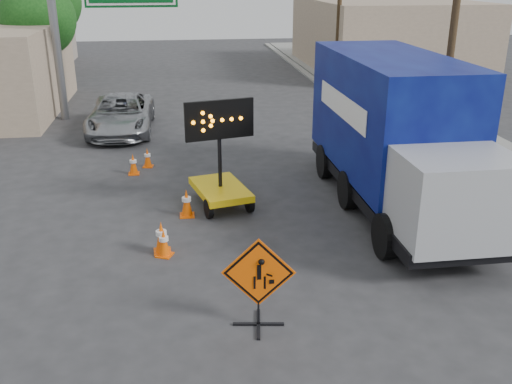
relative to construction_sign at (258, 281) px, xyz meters
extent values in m
plane|color=#2D2D30|center=(0.02, -0.48, -0.97)|extent=(100.00, 100.00, 0.00)
cube|color=gray|center=(7.22, 14.52, -0.91)|extent=(0.40, 60.00, 0.12)
cube|color=gray|center=(9.52, 14.52, -0.90)|extent=(4.00, 60.00, 0.15)
cube|color=tan|center=(13.02, 29.52, 1.33)|extent=(10.00, 14.00, 4.60)
cylinder|color=slate|center=(-6.48, 17.52, 2.43)|extent=(0.36, 0.36, 6.80)
cylinder|color=slate|center=(-8.48, 25.52, 3.53)|extent=(0.44, 0.44, 9.00)
cylinder|color=#3F2E1B|center=(8.02, 9.52, 3.53)|extent=(0.26, 0.26, 9.00)
cylinder|color=#3F2E1B|center=(8.02, 23.52, 3.53)|extent=(0.26, 0.26, 9.00)
cylinder|color=#3F2E1B|center=(-7.98, 21.52, 0.65)|extent=(0.28, 0.28, 3.25)
sphere|color=#124012|center=(-7.98, 21.52, 3.20)|extent=(3.71, 3.71, 3.71)
cylinder|color=#3F2E1B|center=(-8.98, 29.52, 0.82)|extent=(0.28, 0.28, 3.58)
sphere|color=#124012|center=(-8.98, 29.52, 3.63)|extent=(4.10, 4.10, 4.10)
cube|color=black|center=(0.00, 0.00, -0.95)|extent=(0.99, 0.20, 0.04)
cube|color=black|center=(0.00, 0.00, -0.95)|extent=(0.20, 0.99, 0.04)
cylinder|color=black|center=(0.00, 0.00, -0.59)|extent=(0.04, 0.04, 0.77)
cube|color=#FF5905|center=(0.00, 0.00, 0.18)|extent=(1.39, 0.22, 1.40)
cube|color=black|center=(0.00, 0.00, 0.18)|extent=(1.29, 0.19, 1.30)
cube|color=yellow|center=(-0.22, 6.15, -0.48)|extent=(1.79, 2.43, 0.20)
cylinder|color=black|center=(-0.22, 6.15, 0.78)|extent=(0.11, 0.11, 2.41)
cube|color=black|center=(-0.22, 6.15, 1.60)|extent=(1.94, 0.56, 1.09)
imported|color=#A3A5AA|center=(-3.70, 14.86, -0.21)|extent=(2.65, 5.57, 1.54)
cube|color=black|center=(4.64, 5.23, -0.31)|extent=(2.64, 8.80, 0.33)
cube|color=#06084F|center=(4.64, 6.11, 1.61)|extent=(2.75, 6.82, 3.30)
cube|color=#9EA0A5|center=(4.64, 1.71, 0.73)|extent=(2.53, 1.98, 1.98)
cube|color=#FF5905|center=(-1.82, 3.17, -0.96)|extent=(0.47, 0.47, 0.03)
cone|color=#FF5905|center=(-1.82, 3.17, -0.61)|extent=(0.28, 0.28, 0.68)
cylinder|color=silver|center=(-1.82, 3.17, -0.53)|extent=(0.23, 0.23, 0.10)
cube|color=#FF5905|center=(-1.88, 3.37, -0.96)|extent=(0.43, 0.43, 0.03)
cone|color=#FF5905|center=(-1.88, 3.37, -0.55)|extent=(0.32, 0.32, 0.77)
cylinder|color=silver|center=(-1.88, 3.37, -0.46)|extent=(0.26, 0.26, 0.11)
cube|color=#FF5905|center=(-1.22, 5.49, -0.96)|extent=(0.41, 0.41, 0.03)
cone|color=#FF5905|center=(-1.22, 5.49, -0.56)|extent=(0.31, 0.31, 0.76)
cylinder|color=silver|center=(-1.22, 5.49, -0.47)|extent=(0.26, 0.26, 0.11)
cube|color=#FF5905|center=(-2.90, 9.29, -0.96)|extent=(0.37, 0.37, 0.03)
cone|color=#FF5905|center=(-2.90, 9.29, -0.60)|extent=(0.28, 0.28, 0.68)
cylinder|color=silver|center=(-2.90, 9.29, -0.52)|extent=(0.23, 0.23, 0.10)
cube|color=#FF5905|center=(-2.46, 10.00, -0.96)|extent=(0.39, 0.39, 0.03)
cone|color=#FF5905|center=(-2.46, 10.00, -0.63)|extent=(0.26, 0.26, 0.64)
cylinder|color=silver|center=(-2.46, 10.00, -0.55)|extent=(0.22, 0.22, 0.09)
camera|label=1|loc=(-1.35, -9.24, 5.41)|focal=40.00mm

